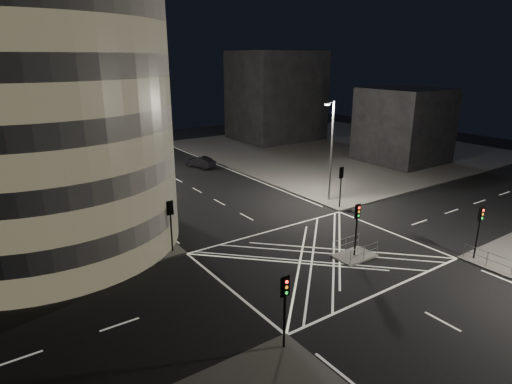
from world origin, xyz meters
TOP-DOWN VIEW (x-y plane):
  - ground at (0.00, 0.00)m, footprint 120.00×120.00m
  - sidewalk_far_right at (29.00, 27.00)m, footprint 42.00×42.00m
  - central_island at (2.00, -1.50)m, footprint 3.00×2.00m
  - building_right_far at (26.00, 40.00)m, footprint 14.00×12.00m
  - building_right_near at (30.00, 16.00)m, footprint 10.00×10.00m
  - building_far_end at (-4.00, 58.00)m, footprint 18.00×8.00m
  - tree_a at (-10.50, 9.00)m, footprint 4.91×4.91m
  - tree_b at (-10.50, 15.00)m, footprint 4.25×4.25m
  - tree_c at (-10.50, 21.00)m, footprint 3.82×3.82m
  - tree_d at (-10.50, 27.00)m, footprint 5.38×5.38m
  - tree_e at (-10.50, 33.00)m, footprint 3.43×3.43m
  - traffic_signal_fl at (-8.80, 6.80)m, footprint 0.55×0.22m
  - traffic_signal_nl at (-8.80, -6.80)m, footprint 0.55×0.22m
  - traffic_signal_fr at (8.80, 6.80)m, footprint 0.55×0.22m
  - traffic_signal_nr at (8.80, -6.80)m, footprint 0.55×0.22m
  - traffic_signal_island at (2.00, -1.50)m, footprint 0.55×0.22m
  - street_lamp_left_near at (-9.44, 12.00)m, footprint 1.25×0.25m
  - street_lamp_left_far at (-9.44, 30.00)m, footprint 1.25×0.25m
  - street_lamp_right_far at (9.44, 9.00)m, footprint 1.25×0.25m
  - railing_island_south at (2.00, -2.40)m, footprint 2.80×0.06m
  - railing_island_north at (2.00, -0.60)m, footprint 2.80×0.06m
  - sedan at (5.12, 29.02)m, footprint 2.82×4.67m

SIDE VIEW (x-z plane):
  - ground at x=0.00m, z-range 0.00..0.00m
  - sidewalk_far_right at x=29.00m, z-range 0.00..0.15m
  - central_island at x=2.00m, z-range 0.00..0.15m
  - railing_island_south at x=2.00m, z-range 0.15..1.25m
  - railing_island_north at x=2.00m, z-range 0.15..1.25m
  - sedan at x=5.12m, z-range 0.00..1.45m
  - traffic_signal_fl at x=-8.80m, z-range 0.91..4.91m
  - traffic_signal_nl at x=-8.80m, z-range 0.91..4.91m
  - traffic_signal_fr at x=8.80m, z-range 0.91..4.91m
  - traffic_signal_nr at x=8.80m, z-range 0.91..4.91m
  - traffic_signal_island at x=2.00m, z-range 0.91..4.91m
  - tree_c at x=-10.50m, z-range 1.08..7.35m
  - tree_b at x=-10.50m, z-range 1.03..7.69m
  - tree_a at x=-10.50m, z-range 0.88..7.99m
  - tree_e at x=-10.50m, z-range 1.35..7.73m
  - building_right_near at x=30.00m, z-range 0.15..10.15m
  - street_lamp_left_near at x=-9.44m, z-range 0.54..10.54m
  - street_lamp_left_far at x=-9.44m, z-range 0.54..10.54m
  - street_lamp_right_far at x=9.44m, z-range 0.54..10.54m
  - tree_d at x=-10.50m, z-range 1.32..9.87m
  - building_right_far at x=26.00m, z-range 0.15..15.15m
  - building_far_end at x=-4.00m, z-range 0.00..18.00m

